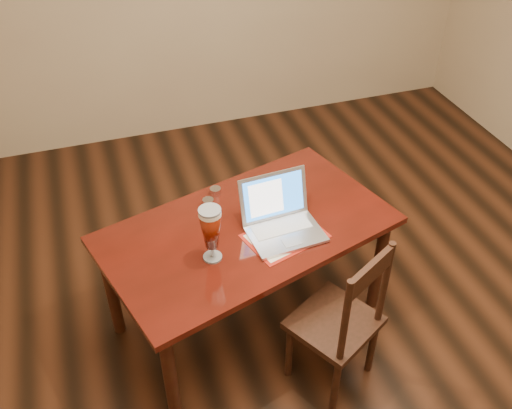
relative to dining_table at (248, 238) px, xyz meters
name	(u,v)px	position (x,y,z in m)	size (l,w,h in m)	color
ground	(325,340)	(0.36, -0.29, -0.62)	(5.00, 5.00, 0.00)	black
room_shell	(361,34)	(0.36, -0.29, 1.15)	(4.51, 5.01, 2.71)	tan
dining_table	(248,238)	(0.00, 0.00, 0.00)	(1.63, 1.19, 0.98)	#470F09
dining_chair	(340,322)	(0.30, -0.51, -0.19)	(0.51, 0.50, 0.90)	#33160E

